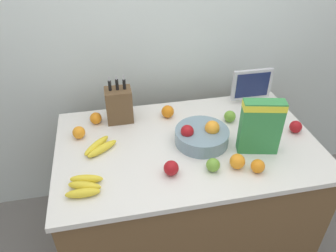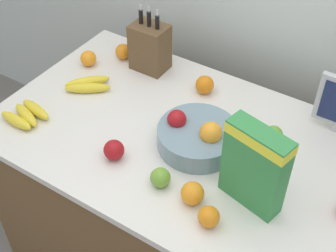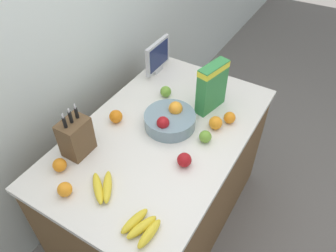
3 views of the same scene
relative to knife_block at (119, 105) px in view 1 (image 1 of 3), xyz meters
name	(u,v)px [view 1 (image 1 of 3)]	position (x,y,z in m)	size (l,w,h in m)	color
ground_plane	(183,240)	(0.35, -0.30, -0.98)	(14.00, 14.00, 0.00)	slate
wall_back	(164,29)	(0.35, 0.36, 0.32)	(9.00, 0.06, 2.60)	silver
counter	(185,197)	(0.35, -0.30, -0.54)	(1.44, 0.89, 0.88)	brown
knife_block	(119,105)	(0.00, 0.00, 0.00)	(0.15, 0.12, 0.30)	brown
small_monitor	(252,85)	(0.86, 0.04, 0.02)	(0.26, 0.03, 0.23)	#B7B7BC
cereal_box	(261,125)	(0.69, -0.44, 0.06)	(0.22, 0.12, 0.30)	#338442
fruit_bowl	(202,136)	(0.42, -0.31, -0.06)	(0.30, 0.30, 0.13)	gray
banana_bunch_left	(99,147)	(-0.13, -0.27, -0.09)	(0.20, 0.19, 0.04)	yellow
banana_bunch_right	(85,186)	(-0.21, -0.55, -0.09)	(0.18, 0.15, 0.04)	yellow
apple_leftmost	(296,127)	(0.98, -0.33, -0.07)	(0.07, 0.07, 0.07)	#A31419
apple_rear	(171,168)	(0.20, -0.53, -0.07)	(0.08, 0.08, 0.08)	#A31419
apple_front	(213,165)	(0.41, -0.54, -0.07)	(0.07, 0.07, 0.07)	#6B9E33
apple_by_knife_block	(230,116)	(0.65, -0.15, -0.07)	(0.07, 0.07, 0.07)	#6B9E33
orange_by_cereal	(168,112)	(0.29, -0.03, -0.07)	(0.08, 0.08, 0.08)	orange
orange_mid_left	(258,166)	(0.63, -0.60, -0.07)	(0.07, 0.07, 0.07)	orange
orange_front_left	(237,161)	(0.54, -0.55, -0.07)	(0.08, 0.08, 0.08)	orange
orange_front_right	(79,132)	(-0.24, -0.13, -0.07)	(0.07, 0.07, 0.07)	orange
orange_front_center	(96,118)	(-0.15, -0.01, -0.07)	(0.07, 0.07, 0.07)	orange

